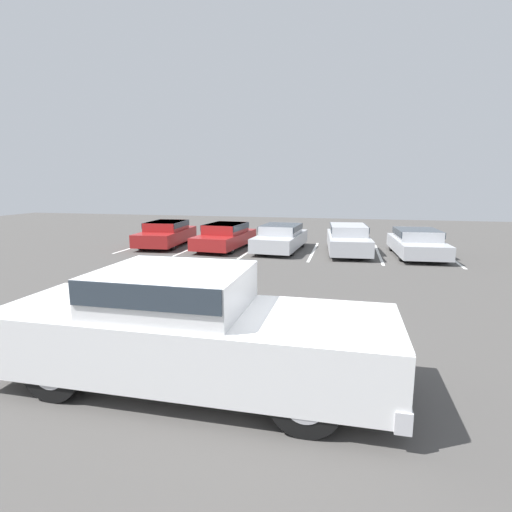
% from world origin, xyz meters
% --- Properties ---
extents(ground_plane, '(60.00, 60.00, 0.00)m').
position_xyz_m(ground_plane, '(0.00, 0.00, 0.00)').
color(ground_plane, '#4C4947').
extents(stall_stripe_a, '(0.12, 5.22, 0.01)m').
position_xyz_m(stall_stripe_a, '(-8.14, 12.53, 0.00)').
color(stall_stripe_a, white).
rests_on(stall_stripe_a, ground_plane).
extents(stall_stripe_b, '(0.12, 5.22, 0.01)m').
position_xyz_m(stall_stripe_b, '(-5.26, 12.53, 0.00)').
color(stall_stripe_b, white).
rests_on(stall_stripe_b, ground_plane).
extents(stall_stripe_c, '(0.12, 5.22, 0.01)m').
position_xyz_m(stall_stripe_c, '(-2.37, 12.53, 0.00)').
color(stall_stripe_c, white).
rests_on(stall_stripe_c, ground_plane).
extents(stall_stripe_d, '(0.12, 5.22, 0.01)m').
position_xyz_m(stall_stripe_d, '(0.51, 12.53, 0.00)').
color(stall_stripe_d, white).
rests_on(stall_stripe_d, ground_plane).
extents(stall_stripe_e, '(0.12, 5.22, 0.01)m').
position_xyz_m(stall_stripe_e, '(3.40, 12.53, 0.00)').
color(stall_stripe_e, white).
rests_on(stall_stripe_e, ground_plane).
extents(stall_stripe_f, '(0.12, 5.22, 0.01)m').
position_xyz_m(stall_stripe_f, '(6.28, 12.53, 0.00)').
color(stall_stripe_f, white).
rests_on(stall_stripe_f, ground_plane).
extents(pickup_truck, '(6.10, 2.07, 1.84)m').
position_xyz_m(pickup_truck, '(-0.24, -0.22, 0.92)').
color(pickup_truck, white).
rests_on(pickup_truck, ground_plane).
extents(parked_sedan_a, '(2.08, 4.42, 1.21)m').
position_xyz_m(parked_sedan_a, '(-6.81, 12.61, 0.65)').
color(parked_sedan_a, maroon).
rests_on(parked_sedan_a, ground_plane).
extents(parked_sedan_b, '(2.11, 4.39, 1.20)m').
position_xyz_m(parked_sedan_b, '(-3.67, 12.39, 0.64)').
color(parked_sedan_b, maroon).
rests_on(parked_sedan_b, ground_plane).
extents(parked_sedan_c, '(2.07, 4.42, 1.19)m').
position_xyz_m(parked_sedan_c, '(-1.01, 12.51, 0.64)').
color(parked_sedan_c, '#B7BABF').
rests_on(parked_sedan_c, ground_plane).
extents(parked_sedan_d, '(2.06, 4.65, 1.25)m').
position_xyz_m(parked_sedan_d, '(2.04, 12.55, 0.66)').
color(parked_sedan_d, '#B7BABF').
rests_on(parked_sedan_d, ground_plane).
extents(parked_sedan_e, '(2.09, 4.34, 1.15)m').
position_xyz_m(parked_sedan_e, '(4.92, 12.33, 0.62)').
color(parked_sedan_e, '#B7BABF').
rests_on(parked_sedan_e, ground_plane).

